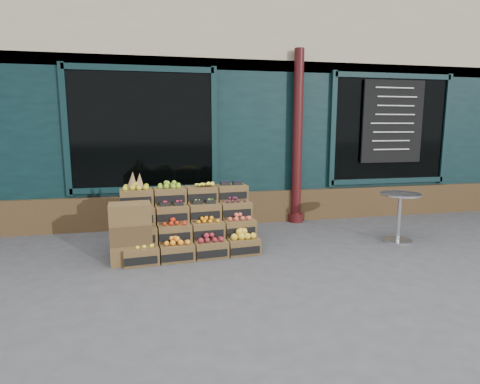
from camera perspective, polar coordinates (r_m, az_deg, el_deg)
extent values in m
plane|color=#404042|center=(5.58, 3.63, -9.74)|extent=(60.00, 60.00, 0.00)
cube|color=black|center=(10.38, -4.48, 12.60)|extent=(12.00, 6.00, 4.80)
cube|color=#C1B28C|center=(7.73, -1.23, 24.21)|extent=(12.00, 0.18, 2.00)
cube|color=black|center=(7.46, -1.12, 6.92)|extent=(12.00, 0.12, 3.00)
cube|color=#45311B|center=(7.54, -0.98, -2.25)|extent=(12.00, 0.18, 0.60)
cube|color=black|center=(7.23, -13.67, 8.56)|extent=(2.40, 0.06, 2.00)
cube|color=black|center=(8.62, 20.54, 8.34)|extent=(2.40, 0.06, 2.00)
cylinder|color=#3B0D0F|center=(7.60, 8.17, 7.63)|extent=(0.18, 0.18, 3.20)
cube|color=black|center=(8.55, 20.90, 9.32)|extent=(1.30, 0.04, 1.60)
cube|color=brown|center=(5.59, -13.88, -8.73)|extent=(0.49, 0.36, 0.23)
cube|color=black|center=(5.44, -13.75, -9.51)|extent=(0.42, 0.05, 0.10)
cube|color=#FFFC1A|center=(5.54, -13.95, -7.24)|extent=(0.39, 0.27, 0.07)
cube|color=brown|center=(5.63, -8.98, -8.42)|extent=(0.49, 0.36, 0.23)
cube|color=black|center=(5.48, -8.70, -9.18)|extent=(0.42, 0.05, 0.10)
cube|color=orange|center=(5.59, -9.02, -6.90)|extent=(0.39, 0.27, 0.08)
cube|color=brown|center=(5.72, -4.20, -8.05)|extent=(0.49, 0.36, 0.23)
cube|color=black|center=(5.57, -3.78, -8.78)|extent=(0.42, 0.05, 0.10)
cube|color=maroon|center=(5.67, -4.22, -6.52)|extent=(0.39, 0.27, 0.09)
cube|color=brown|center=(5.84, 0.41, -7.64)|extent=(0.49, 0.36, 0.23)
cube|color=black|center=(5.69, 0.94, -8.35)|extent=(0.42, 0.05, 0.10)
cube|color=gold|center=(5.79, 0.41, -6.05)|extent=(0.39, 0.27, 0.11)
cube|color=brown|center=(5.71, -14.11, -5.94)|extent=(0.49, 0.36, 0.23)
cube|color=black|center=(5.55, -13.99, -6.62)|extent=(0.42, 0.05, 0.10)
cube|color=#A09840|center=(5.67, -14.17, -4.44)|extent=(0.39, 0.27, 0.08)
cube|color=brown|center=(5.75, -9.33, -5.66)|extent=(0.49, 0.36, 0.23)
cube|color=black|center=(5.60, -9.07, -6.32)|extent=(0.42, 0.05, 0.10)
cube|color=red|center=(5.72, -9.37, -4.21)|extent=(0.39, 0.27, 0.07)
cube|color=brown|center=(5.84, -4.67, -5.34)|extent=(0.49, 0.36, 0.23)
cube|color=black|center=(5.68, -4.28, -5.99)|extent=(0.42, 0.05, 0.10)
cube|color=orange|center=(5.80, -4.69, -3.94)|extent=(0.39, 0.27, 0.06)
cube|color=brown|center=(5.96, -0.17, -5.00)|extent=(0.49, 0.36, 0.23)
cube|color=black|center=(5.81, 0.34, -5.62)|extent=(0.42, 0.05, 0.10)
cube|color=#D9503D|center=(5.92, -0.17, -3.58)|extent=(0.39, 0.27, 0.07)
cube|color=brown|center=(5.84, -14.32, -3.27)|extent=(0.49, 0.36, 0.23)
cube|color=black|center=(5.68, -14.21, -3.86)|extent=(0.42, 0.05, 0.10)
cube|color=red|center=(5.81, -14.38, -1.79)|extent=(0.39, 0.27, 0.08)
cube|color=brown|center=(5.89, -9.67, -3.01)|extent=(0.49, 0.36, 0.23)
cube|color=black|center=(5.73, -9.43, -3.59)|extent=(0.42, 0.05, 0.10)
cube|color=#B91D32|center=(5.86, -9.70, -1.77)|extent=(0.39, 0.27, 0.03)
cube|color=brown|center=(5.97, -5.12, -2.74)|extent=(0.49, 0.36, 0.23)
cube|color=black|center=(5.81, -4.75, -3.30)|extent=(0.42, 0.05, 0.10)
cube|color=#80C540|center=(5.94, -5.14, -1.53)|extent=(0.39, 0.27, 0.03)
cube|color=brown|center=(6.09, -0.72, -2.46)|extent=(0.49, 0.36, 0.23)
cube|color=black|center=(5.93, -0.24, -3.01)|extent=(0.42, 0.05, 0.10)
cube|color=#401729|center=(6.06, -0.72, -1.13)|extent=(0.39, 0.27, 0.06)
cube|color=brown|center=(5.99, -14.52, -0.72)|extent=(0.49, 0.36, 0.23)
cube|color=black|center=(5.83, -14.42, -1.23)|extent=(0.42, 0.05, 0.10)
cube|color=gold|center=(5.97, -14.58, 0.73)|extent=(0.39, 0.27, 0.08)
cube|color=brown|center=(6.03, -9.99, -0.49)|extent=(0.49, 0.36, 0.23)
cube|color=black|center=(5.87, -9.76, -0.99)|extent=(0.42, 0.05, 0.10)
cube|color=#83AB24|center=(6.01, -10.03, 0.96)|extent=(0.39, 0.27, 0.08)
cube|color=brown|center=(6.11, -5.54, -0.26)|extent=(0.49, 0.36, 0.23)
cube|color=black|center=(5.95, -5.20, -0.74)|extent=(0.42, 0.05, 0.10)
cube|color=#FDF239|center=(6.09, -5.57, 1.14)|extent=(0.39, 0.27, 0.07)
cube|color=brown|center=(6.23, -1.24, -0.04)|extent=(0.49, 0.36, 0.23)
cube|color=black|center=(6.07, -0.79, -0.50)|extent=(0.42, 0.05, 0.10)
cube|color=#1E1A51|center=(6.21, -1.24, 1.13)|extent=(0.39, 0.27, 0.03)
cube|color=#45311B|center=(5.85, -6.94, -7.68)|extent=(1.91, 0.48, 0.23)
cube|color=#45311B|center=(6.01, -7.31, -6.10)|extent=(1.91, 0.48, 0.46)
cube|color=#45311B|center=(6.16, -7.66, -4.59)|extent=(1.91, 0.48, 0.69)
cone|color=olive|center=(5.95, -15.04, 1.61)|extent=(0.16, 0.16, 0.27)
cone|color=olive|center=(5.99, -14.09, 1.52)|extent=(0.14, 0.14, 0.23)
cube|color=brown|center=(5.67, -15.15, -8.29)|extent=(0.57, 0.41, 0.27)
cube|color=#45311B|center=(5.60, -15.27, -5.65)|extent=(0.57, 0.41, 0.27)
cube|color=brown|center=(5.54, -15.39, -2.94)|extent=(0.57, 0.41, 0.27)
cylinder|color=silver|center=(6.93, 21.47, -6.42)|extent=(0.46, 0.46, 0.03)
cylinder|color=silver|center=(6.84, 21.65, -3.46)|extent=(0.06, 0.06, 0.74)
cylinder|color=silver|center=(6.77, 21.85, -0.29)|extent=(0.62, 0.62, 0.03)
imported|color=#154C1A|center=(7.81, -14.56, 3.28)|extent=(0.88, 0.75, 2.06)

